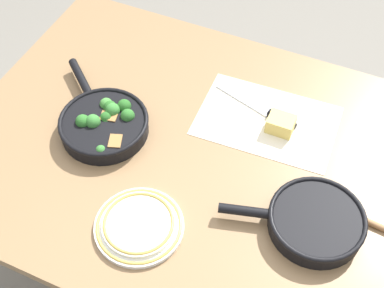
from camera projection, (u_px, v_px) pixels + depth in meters
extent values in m
plane|color=slate|center=(192.00, 273.00, 2.01)|extent=(14.00, 14.00, 0.00)
cube|color=olive|center=(192.00, 152.00, 1.43)|extent=(1.25, 0.94, 0.03)
cylinder|color=#BCBCC1|center=(104.00, 89.00, 2.10)|extent=(0.05, 0.05, 0.73)
cylinder|color=black|center=(104.00, 126.00, 1.44)|extent=(0.24, 0.24, 0.04)
torus|color=black|center=(103.00, 121.00, 1.42)|extent=(0.24, 0.24, 0.01)
cylinder|color=black|center=(81.00, 78.00, 1.54)|extent=(0.13, 0.12, 0.02)
cylinder|color=#205218|center=(125.00, 112.00, 1.47)|extent=(0.01, 0.01, 0.02)
sphere|color=#286023|center=(124.00, 106.00, 1.45)|extent=(0.04, 0.04, 0.04)
cylinder|color=#357027|center=(124.00, 112.00, 1.47)|extent=(0.01, 0.01, 0.02)
sphere|color=#428438|center=(123.00, 107.00, 1.45)|extent=(0.03, 0.03, 0.03)
cylinder|color=#2C6823|center=(94.00, 128.00, 1.43)|extent=(0.01, 0.01, 0.02)
sphere|color=#387A33|center=(93.00, 122.00, 1.41)|extent=(0.04, 0.04, 0.04)
cylinder|color=#2C6823|center=(114.00, 116.00, 1.46)|extent=(0.01, 0.01, 0.02)
sphere|color=#387A33|center=(113.00, 109.00, 1.44)|extent=(0.04, 0.04, 0.04)
cylinder|color=#357027|center=(107.00, 110.00, 1.47)|extent=(0.01, 0.01, 0.02)
sphere|color=#428438|center=(106.00, 104.00, 1.46)|extent=(0.04, 0.04, 0.04)
cylinder|color=#2C6823|center=(102.00, 155.00, 1.38)|extent=(0.01, 0.01, 0.02)
sphere|color=#387A33|center=(101.00, 150.00, 1.37)|extent=(0.03, 0.03, 0.03)
cylinder|color=#245B1C|center=(128.00, 122.00, 1.45)|extent=(0.01, 0.01, 0.02)
sphere|color=#2D6B28|center=(127.00, 116.00, 1.43)|extent=(0.04, 0.04, 0.04)
cylinder|color=#245B1C|center=(84.00, 127.00, 1.43)|extent=(0.01, 0.01, 0.02)
sphere|color=#2D6B28|center=(83.00, 122.00, 1.41)|extent=(0.04, 0.04, 0.04)
cylinder|color=#205218|center=(111.00, 113.00, 1.47)|extent=(0.01, 0.01, 0.02)
sphere|color=#286023|center=(110.00, 107.00, 1.45)|extent=(0.04, 0.04, 0.04)
cylinder|color=#245B1C|center=(107.00, 124.00, 1.44)|extent=(0.01, 0.01, 0.02)
sphere|color=#2D6B28|center=(106.00, 120.00, 1.43)|extent=(0.03, 0.03, 0.03)
cylinder|color=#205218|center=(107.00, 123.00, 1.45)|extent=(0.01, 0.01, 0.02)
sphere|color=#286023|center=(106.00, 118.00, 1.43)|extent=(0.03, 0.03, 0.03)
cube|color=olive|center=(94.00, 126.00, 1.43)|extent=(0.04, 0.04, 0.03)
cube|color=#9E703D|center=(130.00, 118.00, 1.45)|extent=(0.04, 0.04, 0.03)
cube|color=#9E703D|center=(110.00, 120.00, 1.44)|extent=(0.05, 0.04, 0.04)
cube|color=#9E703D|center=(116.00, 145.00, 1.39)|extent=(0.05, 0.05, 0.04)
cube|color=#AD7F4C|center=(88.00, 143.00, 1.40)|extent=(0.04, 0.04, 0.03)
cylinder|color=black|center=(316.00, 222.00, 1.25)|extent=(0.22, 0.22, 0.04)
torus|color=black|center=(318.00, 217.00, 1.23)|extent=(0.23, 0.23, 0.01)
cylinder|color=black|center=(243.00, 211.00, 1.26)|extent=(0.12, 0.06, 0.02)
cylinder|color=#EAD170|center=(316.00, 223.00, 1.25)|extent=(0.18, 0.18, 0.02)
ellipsoid|color=#996B42|center=(322.00, 201.00, 1.30)|extent=(0.07, 0.05, 0.02)
cube|color=silver|center=(267.00, 121.00, 1.47)|extent=(0.39, 0.27, 0.00)
cube|color=silver|center=(243.00, 99.00, 1.52)|extent=(0.18, 0.08, 0.01)
cylinder|color=black|center=(282.00, 120.00, 1.46)|extent=(0.09, 0.05, 0.02)
cube|color=#E0C15B|center=(281.00, 124.00, 1.44)|extent=(0.07, 0.06, 0.05)
cylinder|color=white|center=(139.00, 227.00, 1.26)|extent=(0.21, 0.21, 0.01)
torus|color=gold|center=(139.00, 225.00, 1.26)|extent=(0.20, 0.20, 0.01)
cylinder|color=white|center=(139.00, 224.00, 1.25)|extent=(0.18, 0.18, 0.01)
torus|color=gold|center=(139.00, 223.00, 1.25)|extent=(0.17, 0.17, 0.01)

